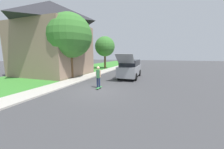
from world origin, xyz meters
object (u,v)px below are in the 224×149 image
suv_parked (130,68)px  lawn_tree_near (70,36)px  skateboard (99,88)px  lawn_tree_far (105,47)px  skateboarder (98,76)px  car_down_street (131,64)px

suv_parked → lawn_tree_near: bearing=-155.0°
lawn_tree_near → skateboard: 7.16m
suv_parked → skateboard: bearing=-103.2°
lawn_tree_far → suv_parked: size_ratio=1.03×
skateboarder → skateboard: size_ratio=2.08×
lawn_tree_far → suv_parked: (6.39, -7.84, -3.10)m
lawn_tree_far → skateboard: bearing=-69.5°
lawn_tree_near → lawn_tree_far: 10.66m
skateboarder → car_down_street: bearing=92.2°
lawn_tree_near → car_down_street: (3.89, 15.41, -3.97)m
car_down_street → lawn_tree_near: bearing=-104.2°
lawn_tree_far → car_down_street: size_ratio=1.37×
lawn_tree_near → skateboarder: size_ratio=3.98×
suv_parked → skateboard: 5.93m
lawn_tree_near → skateboard: lawn_tree_near is taller
lawn_tree_far → skateboarder: bearing=-69.7°
skateboard → skateboarder: bearing=137.5°
skateboard → suv_parked: bearing=76.8°
lawn_tree_far → car_down_street: bearing=48.3°
suv_parked → car_down_street: 12.79m
car_down_street → lawn_tree_far: bearing=-131.7°
lawn_tree_near → skateboarder: bearing=-31.2°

